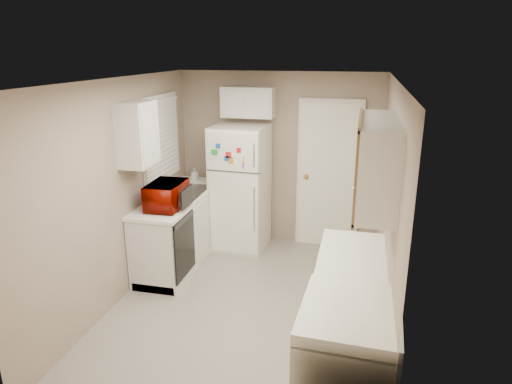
# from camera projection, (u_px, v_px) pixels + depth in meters

# --- Properties ---
(floor) EXTENTS (3.80, 3.80, 0.00)m
(floor) POSITION_uv_depth(u_px,v_px,m) (246.00, 306.00, 4.98)
(floor) COLOR #AFA79A
(floor) RESTS_ON ground
(ceiling) EXTENTS (3.80, 3.80, 0.00)m
(ceiling) POSITION_uv_depth(u_px,v_px,m) (244.00, 80.00, 4.26)
(ceiling) COLOR white
(ceiling) RESTS_ON floor
(wall_left) EXTENTS (3.80, 3.80, 0.00)m
(wall_left) POSITION_uv_depth(u_px,v_px,m) (119.00, 192.00, 4.92)
(wall_left) COLOR gray
(wall_left) RESTS_ON floor
(wall_right) EXTENTS (3.80, 3.80, 0.00)m
(wall_right) POSITION_uv_depth(u_px,v_px,m) (388.00, 213.00, 4.31)
(wall_right) COLOR gray
(wall_right) RESTS_ON floor
(wall_back) EXTENTS (2.80, 2.80, 0.00)m
(wall_back) POSITION_uv_depth(u_px,v_px,m) (279.00, 159.00, 6.38)
(wall_back) COLOR gray
(wall_back) RESTS_ON floor
(wall_front) EXTENTS (2.80, 2.80, 0.00)m
(wall_front) POSITION_uv_depth(u_px,v_px,m) (168.00, 296.00, 2.85)
(wall_front) COLOR gray
(wall_front) RESTS_ON floor
(left_counter) EXTENTS (0.60, 1.80, 0.90)m
(left_counter) POSITION_uv_depth(u_px,v_px,m) (181.00, 229.00, 5.92)
(left_counter) COLOR silver
(left_counter) RESTS_ON floor
(dishwasher) EXTENTS (0.03, 0.58, 0.72)m
(dishwasher) POSITION_uv_depth(u_px,v_px,m) (184.00, 246.00, 5.28)
(dishwasher) COLOR black
(dishwasher) RESTS_ON floor
(sink) EXTENTS (0.54, 0.74, 0.16)m
(sink) POSITION_uv_depth(u_px,v_px,m) (184.00, 195.00, 5.93)
(sink) COLOR gray
(sink) RESTS_ON left_counter
(microwave) EXTENTS (0.56, 0.32, 0.36)m
(microwave) POSITION_uv_depth(u_px,v_px,m) (167.00, 196.00, 5.30)
(microwave) COLOR #820B00
(microwave) RESTS_ON left_counter
(soap_bottle) EXTENTS (0.08, 0.09, 0.17)m
(soap_bottle) POSITION_uv_depth(u_px,v_px,m) (195.00, 173.00, 6.43)
(soap_bottle) COLOR white
(soap_bottle) RESTS_ON left_counter
(window_blinds) EXTENTS (0.10, 0.98, 1.08)m
(window_blinds) POSITION_uv_depth(u_px,v_px,m) (161.00, 138.00, 5.77)
(window_blinds) COLOR silver
(window_blinds) RESTS_ON wall_left
(upper_cabinet_left) EXTENTS (0.30, 0.45, 0.70)m
(upper_cabinet_left) POSITION_uv_depth(u_px,v_px,m) (137.00, 134.00, 4.91)
(upper_cabinet_left) COLOR silver
(upper_cabinet_left) RESTS_ON wall_left
(refrigerator) EXTENTS (0.74, 0.72, 1.71)m
(refrigerator) POSITION_uv_depth(u_px,v_px,m) (241.00, 188.00, 6.24)
(refrigerator) COLOR white
(refrigerator) RESTS_ON floor
(cabinet_over_fridge) EXTENTS (0.70, 0.30, 0.40)m
(cabinet_over_fridge) POSITION_uv_depth(u_px,v_px,m) (248.00, 102.00, 6.09)
(cabinet_over_fridge) COLOR silver
(cabinet_over_fridge) RESTS_ON wall_back
(interior_door) EXTENTS (0.86, 0.06, 2.08)m
(interior_door) POSITION_uv_depth(u_px,v_px,m) (328.00, 176.00, 6.25)
(interior_door) COLOR white
(interior_door) RESTS_ON floor
(right_counter) EXTENTS (0.60, 2.00, 0.90)m
(right_counter) POSITION_uv_depth(u_px,v_px,m) (347.00, 324.00, 3.86)
(right_counter) COLOR silver
(right_counter) RESTS_ON floor
(stove) EXTENTS (0.71, 0.86, 1.01)m
(stove) POSITION_uv_depth(u_px,v_px,m) (347.00, 368.00, 3.25)
(stove) COLOR white
(stove) RESTS_ON floor
(upper_cabinet_right) EXTENTS (0.30, 1.20, 0.70)m
(upper_cabinet_right) POSITION_uv_depth(u_px,v_px,m) (378.00, 162.00, 3.70)
(upper_cabinet_right) COLOR silver
(upper_cabinet_right) RESTS_ON wall_right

